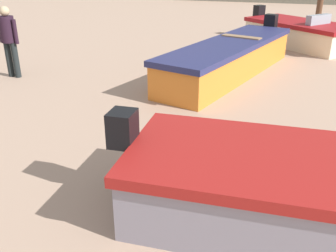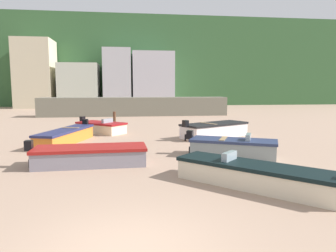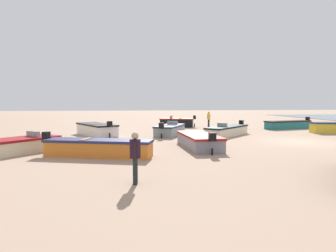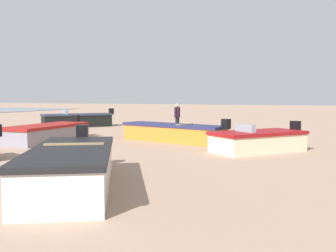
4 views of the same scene
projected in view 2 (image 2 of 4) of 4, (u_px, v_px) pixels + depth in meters
ground_plane at (125, 252)px, 6.00m from camera, size 160.00×160.00×0.00m
headland_hill at (126, 66)px, 69.99m from camera, size 90.00×32.00×15.90m
harbor_pier at (135, 107)px, 35.52m from camera, size 21.01×2.40×2.09m
townhouse_left at (36, 74)px, 49.64m from camera, size 5.59×5.75×10.74m
townhouse_centre_left at (80, 86)px, 50.64m from camera, size 6.19×5.54×7.03m
townhouse_centre at (117, 78)px, 51.19m from camera, size 4.41×5.37×9.43m
townhouse_right at (152, 80)px, 52.68m from camera, size 6.69×6.80×8.98m
boat_orange_1 at (66, 136)px, 17.74m from camera, size 2.63×5.37×1.12m
boat_cream_3 at (101, 127)px, 21.85m from camera, size 3.70×3.48×1.07m
boat_grey_4 at (90, 156)px, 12.72m from camera, size 4.78×1.79×1.08m
boat_grey_5 at (233, 148)px, 14.27m from camera, size 4.09×2.99×1.12m
boat_cream_7 at (255, 175)px, 9.85m from camera, size 4.57×4.57×1.07m
boat_white_8 at (214, 130)px, 19.96m from camera, size 4.81×3.67×1.23m
mooring_post_near_water at (114, 119)px, 26.22m from camera, size 0.24×0.24×1.17m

